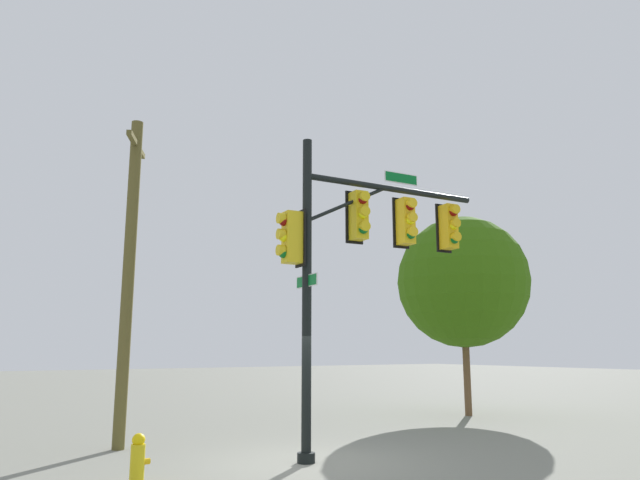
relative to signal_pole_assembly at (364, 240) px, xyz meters
name	(u,v)px	position (x,y,z in m)	size (l,w,h in m)	color
ground_plane	(306,463)	(-1.41, 0.13, -4.64)	(120.00, 120.00, 0.00)	gray
signal_pole_assembly	(364,240)	(0.00, 0.00, 0.00)	(5.24, 1.10, 6.77)	black
utility_pole	(129,272)	(-4.19, 3.76, -0.60)	(0.89, 1.67, 7.82)	brown
fire_hydrant	(138,459)	(-4.80, 0.02, -4.23)	(0.33, 0.24, 0.83)	gold
tree_mid	(463,282)	(7.68, 4.44, -0.04)	(4.64, 4.64, 6.93)	brown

